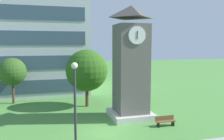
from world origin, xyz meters
name	(u,v)px	position (x,y,z in m)	size (l,w,h in m)	color
ground_plane	(107,132)	(0.00, 0.00, 0.00)	(160.00, 160.00, 0.00)	#4C893D
office_building	(20,39)	(-8.42, 21.16, 8.00)	(19.53, 14.34, 16.00)	#B7BCC6
clock_tower	(131,69)	(3.22, 3.17, 4.85)	(3.93, 3.93, 10.82)	#605B56
park_bench	(165,121)	(5.35, 0.04, 0.46)	(1.80, 0.49, 0.88)	brown
street_lamp	(75,106)	(-3.18, -5.52, 3.84)	(0.36, 0.36, 6.24)	#333338
tree_near_tower	(87,70)	(-0.20, 8.50, 4.20)	(4.79, 4.79, 6.60)	#513823
tree_streetside	(12,72)	(-8.62, 12.23, 3.90)	(3.32, 3.32, 5.58)	#513823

